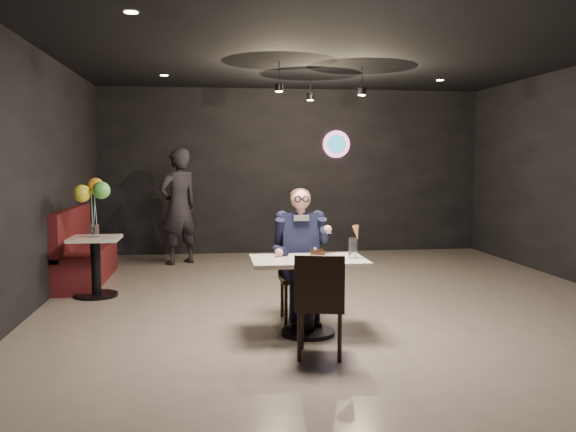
{
  "coord_description": "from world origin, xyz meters",
  "views": [
    {
      "loc": [
        -1.52,
        -6.64,
        1.69
      ],
      "look_at": [
        -0.71,
        -0.29,
        1.11
      ],
      "focal_mm": 38.0,
      "sensor_mm": 36.0,
      "label": 1
    }
  ],
  "objects": [
    {
      "name": "balloon_bunch",
      "position": [
        -2.95,
        1.1,
        1.22
      ],
      "size": [
        0.39,
        0.39,
        0.65
      ],
      "primitive_type": "cube",
      "color": "yellow",
      "rests_on": "balloon_vase"
    },
    {
      "name": "pendant_lights",
      "position": [
        0.0,
        2.0,
        2.88
      ],
      "size": [
        1.4,
        1.2,
        0.36
      ],
      "primitive_type": "cube",
      "color": "black",
      "rests_on": "floor"
    },
    {
      "name": "side_table",
      "position": [
        -2.95,
        1.1,
        0.38
      ],
      "size": [
        0.6,
        0.6,
        0.75
      ],
      "primitive_type": "cube",
      "color": "silver",
      "rests_on": "floor"
    },
    {
      "name": "wall_sign",
      "position": [
        0.8,
        4.47,
        2.0
      ],
      "size": [
        0.5,
        0.06,
        0.5
      ],
      "primitive_type": null,
      "color": "pink",
      "rests_on": "floor"
    },
    {
      "name": "dessert_plate",
      "position": [
        -0.53,
        -0.98,
        0.76
      ],
      "size": [
        0.24,
        0.24,
        0.01
      ],
      "primitive_type": "cylinder",
      "color": "white",
      "rests_on": "main_table"
    },
    {
      "name": "mint_leaf",
      "position": [
        -0.55,
        -0.99,
        0.84
      ],
      "size": [
        0.06,
        0.04,
        0.01
      ],
      "primitive_type": "ellipsoid",
      "color": "#2C8932",
      "rests_on": "cake_slice"
    },
    {
      "name": "booth_bench",
      "position": [
        -3.25,
        2.1,
        0.52
      ],
      "size": [
        0.52,
        2.08,
        1.04
      ],
      "primitive_type": "cube",
      "color": "#3F0F0D",
      "rests_on": "floor"
    },
    {
      "name": "passerby",
      "position": [
        -2.04,
        3.45,
        0.95
      ],
      "size": [
        0.83,
        0.76,
        1.9
      ],
      "primitive_type": "imported",
      "rotation": [
        0.0,
        0.0,
        3.74
      ],
      "color": "black",
      "rests_on": "floor"
    },
    {
      "name": "chair_near",
      "position": [
        -0.59,
        -1.54,
        0.46
      ],
      "size": [
        0.51,
        0.54,
        0.92
      ],
      "primitive_type": "cube",
      "rotation": [
        0.0,
        0.0,
        -0.21
      ],
      "color": "black",
      "rests_on": "floor"
    },
    {
      "name": "wafer_cone",
      "position": [
        -0.13,
        -0.95,
        1.0
      ],
      "size": [
        0.08,
        0.08,
        0.14
      ],
      "primitive_type": "cone",
      "rotation": [
        0.0,
        0.0,
        0.26
      ],
      "color": "tan",
      "rests_on": "sundae_glass"
    },
    {
      "name": "main_table",
      "position": [
        -0.59,
        -0.89,
        0.38
      ],
      "size": [
        1.1,
        0.7,
        0.75
      ],
      "primitive_type": "cube",
      "color": "silver",
      "rests_on": "floor"
    },
    {
      "name": "cake_slice",
      "position": [
        -0.52,
        -0.99,
        0.8
      ],
      "size": [
        0.13,
        0.12,
        0.08
      ],
      "primitive_type": "cube",
      "rotation": [
        0.0,
        0.0,
        0.35
      ],
      "color": "black",
      "rests_on": "dessert_plate"
    },
    {
      "name": "floor",
      "position": [
        0.0,
        0.0,
        0.0
      ],
      "size": [
        9.0,
        9.0,
        0.0
      ],
      "primitive_type": "plane",
      "color": "gray",
      "rests_on": "ground"
    },
    {
      "name": "balloon_vase",
      "position": [
        -2.95,
        1.1,
        0.83
      ],
      "size": [
        0.11,
        0.11,
        0.16
      ],
      "primitive_type": "cylinder",
      "color": "silver",
      "rests_on": "side_table"
    },
    {
      "name": "sundae_glass",
      "position": [
        -0.15,
        -0.91,
        0.85
      ],
      "size": [
        0.09,
        0.09,
        0.19
      ],
      "primitive_type": "cylinder",
      "color": "silver",
      "rests_on": "main_table"
    },
    {
      "name": "chair_far",
      "position": [
        -0.59,
        -0.34,
        0.46
      ],
      "size": [
        0.42,
        0.46,
        0.92
      ],
      "primitive_type": "cube",
      "color": "black",
      "rests_on": "floor"
    },
    {
      "name": "seated_man",
      "position": [
        -0.59,
        -0.34,
        0.72
      ],
      "size": [
        0.6,
        0.8,
        1.44
      ],
      "primitive_type": "cube",
      "color": "black",
      "rests_on": "floor"
    }
  ]
}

